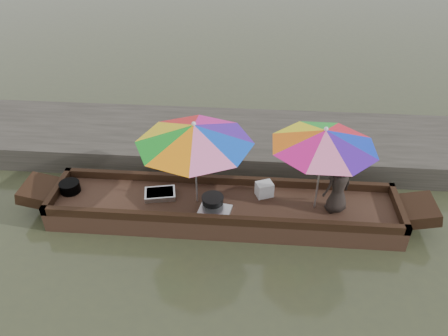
# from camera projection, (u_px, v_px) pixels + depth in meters

# --- Properties ---
(water) EXTENTS (80.00, 80.00, 0.00)m
(water) POSITION_uv_depth(u_px,v_px,m) (224.00, 218.00, 7.74)
(water) COLOR #363B27
(water) RESTS_ON ground
(dock) EXTENTS (22.00, 2.20, 0.50)m
(dock) POSITION_uv_depth(u_px,v_px,m) (232.00, 142.00, 9.40)
(dock) COLOR #2D2B26
(dock) RESTS_ON ground
(boat_hull) EXTENTS (6.00, 1.20, 0.35)m
(boat_hull) POSITION_uv_depth(u_px,v_px,m) (224.00, 210.00, 7.64)
(boat_hull) COLOR #40271C
(boat_hull) RESTS_ON water
(cooking_pot) EXTENTS (0.35, 0.35, 0.19)m
(cooking_pot) POSITION_uv_depth(u_px,v_px,m) (70.00, 187.00, 7.74)
(cooking_pot) COLOR black
(cooking_pot) RESTS_ON boat_hull
(tray_crayfish) EXTENTS (0.59, 0.47, 0.09)m
(tray_crayfish) POSITION_uv_depth(u_px,v_px,m) (160.00, 194.00, 7.66)
(tray_crayfish) COLOR silver
(tray_crayfish) RESTS_ON boat_hull
(tray_scallop) EXTENTS (0.58, 0.45, 0.06)m
(tray_scallop) POSITION_uv_depth(u_px,v_px,m) (215.00, 211.00, 7.31)
(tray_scallop) COLOR silver
(tray_scallop) RESTS_ON boat_hull
(charcoal_grill) EXTENTS (0.36, 0.36, 0.17)m
(charcoal_grill) POSITION_uv_depth(u_px,v_px,m) (213.00, 202.00, 7.42)
(charcoal_grill) COLOR black
(charcoal_grill) RESTS_ON boat_hull
(supply_bag) EXTENTS (0.34, 0.31, 0.26)m
(supply_bag) POSITION_uv_depth(u_px,v_px,m) (264.00, 189.00, 7.63)
(supply_bag) COLOR silver
(supply_bag) RESTS_ON boat_hull
(vendor) EXTENTS (0.58, 0.51, 0.99)m
(vendor) POSITION_uv_depth(u_px,v_px,m) (338.00, 186.00, 7.09)
(vendor) COLOR black
(vendor) RESTS_ON boat_hull
(umbrella_bow) EXTENTS (2.01, 2.01, 1.55)m
(umbrella_bow) POSITION_uv_depth(u_px,v_px,m) (195.00, 164.00, 7.13)
(umbrella_bow) COLOR #4214A5
(umbrella_bow) RESTS_ON boat_hull
(umbrella_stern) EXTENTS (2.22, 2.22, 1.55)m
(umbrella_stern) POSITION_uv_depth(u_px,v_px,m) (320.00, 170.00, 7.00)
(umbrella_stern) COLOR #0C2FD8
(umbrella_stern) RESTS_ON boat_hull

